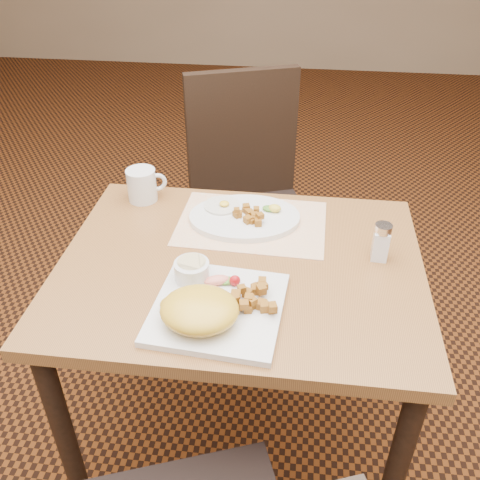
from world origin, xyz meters
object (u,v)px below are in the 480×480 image
object	(u,v)px
chair_far	(249,192)
plate_square	(218,308)
plate_oval	(245,217)
salt_shaker	(381,241)
coffee_mug	(143,185)
table	(240,296)

from	to	relation	value
chair_far	plate_square	size ratio (longest dim) A/B	3.46
plate_square	plate_oval	xyz separation A→B (m)	(0.02, 0.37, 0.00)
plate_square	chair_far	bearing A→B (deg)	91.73
salt_shaker	coffee_mug	world-z (taller)	salt_shaker
chair_far	coffee_mug	size ratio (longest dim) A/B	8.65
table	salt_shaker	size ratio (longest dim) A/B	9.00
table	chair_far	bearing A→B (deg)	94.36
chair_far	plate_square	world-z (taller)	chair_far
chair_far	salt_shaker	xyz separation A→B (m)	(0.39, -0.65, 0.26)
plate_oval	coffee_mug	world-z (taller)	coffee_mug
table	chair_far	world-z (taller)	chair_far
table	chair_far	xyz separation A→B (m)	(-0.05, 0.71, -0.10)
chair_far	coffee_mug	xyz separation A→B (m)	(-0.26, -0.44, 0.26)
chair_far	table	bearing A→B (deg)	74.04
coffee_mug	plate_oval	bearing A→B (deg)	-14.66
coffee_mug	table	bearing A→B (deg)	-40.46
plate_oval	salt_shaker	xyz separation A→B (m)	(0.35, -0.13, 0.04)
chair_far	plate_square	xyz separation A→B (m)	(0.03, -0.89, 0.22)
plate_oval	coffee_mug	xyz separation A→B (m)	(-0.31, 0.08, 0.04)
salt_shaker	coffee_mug	distance (m)	0.69
plate_oval	salt_shaker	world-z (taller)	salt_shaker
plate_square	coffee_mug	distance (m)	0.54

